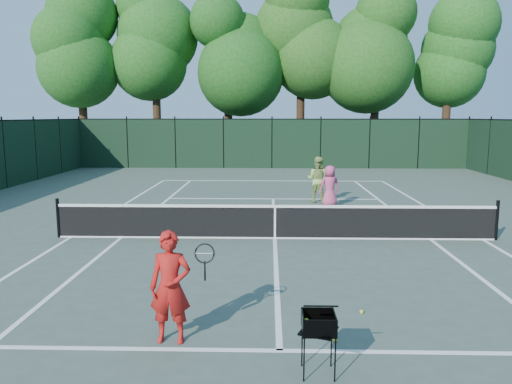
{
  "coord_description": "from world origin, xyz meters",
  "views": [
    {
      "loc": [
        -0.15,
        -12.92,
        3.24
      ],
      "look_at": [
        -0.53,
        1.0,
        1.1
      ],
      "focal_mm": 35.0,
      "sensor_mm": 36.0,
      "label": 1
    }
  ],
  "objects_px": {
    "player_pink": "(330,186)",
    "loose_ball_near_cart": "(335,340)",
    "player_green": "(318,180)",
    "loose_ball_midcourt": "(362,312)",
    "ball_hopper": "(319,323)",
    "coach": "(171,287)"
  },
  "relations": [
    {
      "from": "player_pink",
      "to": "loose_ball_near_cart",
      "type": "xyz_separation_m",
      "value": [
        -1.2,
        -10.83,
        -0.71
      ]
    },
    {
      "from": "ball_hopper",
      "to": "loose_ball_midcourt",
      "type": "distance_m",
      "value": 2.25
    },
    {
      "from": "player_green",
      "to": "loose_ball_midcourt",
      "type": "distance_m",
      "value": 10.79
    },
    {
      "from": "loose_ball_near_cart",
      "to": "coach",
      "type": "bearing_deg",
      "value": -179.32
    },
    {
      "from": "player_pink",
      "to": "loose_ball_midcourt",
      "type": "distance_m",
      "value": 9.82
    },
    {
      "from": "player_green",
      "to": "ball_hopper",
      "type": "relative_size",
      "value": 2.15
    },
    {
      "from": "ball_hopper",
      "to": "loose_ball_near_cart",
      "type": "distance_m",
      "value": 1.15
    },
    {
      "from": "player_green",
      "to": "loose_ball_near_cart",
      "type": "height_order",
      "value": "player_green"
    },
    {
      "from": "ball_hopper",
      "to": "loose_ball_midcourt",
      "type": "bearing_deg",
      "value": 86.47
    },
    {
      "from": "coach",
      "to": "ball_hopper",
      "type": "relative_size",
      "value": 2.03
    },
    {
      "from": "coach",
      "to": "loose_ball_midcourt",
      "type": "height_order",
      "value": "coach"
    },
    {
      "from": "player_green",
      "to": "loose_ball_near_cart",
      "type": "relative_size",
      "value": 25.32
    },
    {
      "from": "loose_ball_near_cart",
      "to": "loose_ball_midcourt",
      "type": "bearing_deg",
      "value": 61.53
    },
    {
      "from": "loose_ball_midcourt",
      "to": "player_green",
      "type": "bearing_deg",
      "value": 88.5
    },
    {
      "from": "coach",
      "to": "player_green",
      "type": "bearing_deg",
      "value": 75.35
    },
    {
      "from": "player_pink",
      "to": "loose_ball_near_cart",
      "type": "relative_size",
      "value": 21.98
    },
    {
      "from": "loose_ball_near_cart",
      "to": "player_pink",
      "type": "bearing_deg",
      "value": 83.7
    },
    {
      "from": "loose_ball_near_cart",
      "to": "ball_hopper",
      "type": "bearing_deg",
      "value": -110.5
    },
    {
      "from": "player_green",
      "to": "loose_ball_midcourt",
      "type": "xyz_separation_m",
      "value": [
        -0.28,
        -10.76,
        -0.83
      ]
    },
    {
      "from": "coach",
      "to": "player_pink",
      "type": "relative_size",
      "value": 1.09
    },
    {
      "from": "player_pink",
      "to": "player_green",
      "type": "distance_m",
      "value": 1.05
    },
    {
      "from": "coach",
      "to": "loose_ball_near_cart",
      "type": "height_order",
      "value": "coach"
    }
  ]
}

